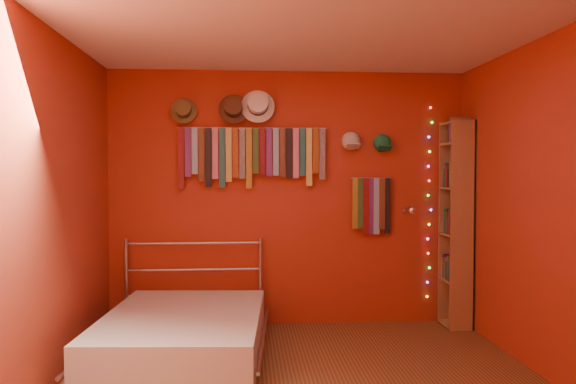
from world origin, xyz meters
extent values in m
cube|color=#8F3817|center=(0.00, 1.75, 1.25)|extent=(3.50, 0.02, 2.50)
cube|color=#8F3817|center=(1.75, 0.00, 1.25)|extent=(0.02, 3.50, 2.50)
cube|color=#8F3817|center=(-1.75, 0.00, 1.25)|extent=(0.02, 3.50, 2.50)
cube|color=white|center=(0.00, 0.00, 2.50)|extent=(3.50, 3.50, 0.02)
cylinder|color=#AFAFB4|center=(-0.36, 1.70, 1.94)|extent=(1.45, 0.01, 0.01)
cube|color=maroon|center=(-1.04, 1.69, 1.64)|extent=(0.06, 0.01, 0.59)
cube|color=#4F1B6E|center=(-0.98, 1.68, 1.70)|extent=(0.06, 0.01, 0.47)
cube|color=#769FD2|center=(-0.91, 1.68, 1.71)|extent=(0.06, 0.01, 0.45)
cube|color=#4A3518|center=(-0.85, 1.69, 1.68)|extent=(0.06, 0.01, 0.52)
cube|color=black|center=(-0.78, 1.68, 1.65)|extent=(0.06, 0.01, 0.57)
cube|color=#AB556C|center=(-0.72, 1.68, 1.69)|extent=(0.06, 0.01, 0.49)
cube|color=#185556|center=(-0.65, 1.69, 1.65)|extent=(0.06, 0.01, 0.58)
cube|color=tan|center=(-0.59, 1.68, 1.68)|extent=(0.06, 0.01, 0.52)
cube|color=maroon|center=(-0.52, 1.68, 1.70)|extent=(0.06, 0.01, 0.48)
cube|color=navy|center=(-0.46, 1.69, 1.69)|extent=(0.06, 0.01, 0.49)
cube|color=olive|center=(-0.39, 1.68, 1.64)|extent=(0.06, 0.01, 0.59)
cube|color=#25461C|center=(-0.33, 1.68, 1.72)|extent=(0.06, 0.01, 0.44)
cube|color=#5F0E0F|center=(-0.26, 1.69, 1.71)|extent=(0.06, 0.01, 0.46)
cube|color=#4B1863|center=(-0.20, 1.68, 1.70)|extent=(0.06, 0.01, 0.47)
cube|color=#6898B9|center=(-0.13, 1.68, 1.71)|extent=(0.06, 0.01, 0.46)
cube|color=#53291B|center=(-0.07, 1.69, 1.70)|extent=(0.06, 0.01, 0.47)
cube|color=black|center=(0.00, 1.68, 1.69)|extent=(0.06, 0.01, 0.49)
cube|color=#C16090|center=(0.06, 1.68, 1.69)|extent=(0.06, 0.01, 0.49)
cube|color=#185256|center=(0.13, 1.69, 1.70)|extent=(0.06, 0.01, 0.46)
cube|color=#CCCA51|center=(0.19, 1.68, 1.65)|extent=(0.06, 0.01, 0.56)
cube|color=brown|center=(0.26, 1.68, 1.72)|extent=(0.06, 0.01, 0.44)
cube|color=#171251|center=(0.33, 1.69, 1.69)|extent=(0.06, 0.01, 0.50)
cylinder|color=#AFAFB4|center=(0.81, 1.70, 1.45)|extent=(0.40, 0.01, 0.01)
cube|color=olive|center=(0.65, 1.69, 1.20)|extent=(0.06, 0.01, 0.50)
cube|color=#1F471C|center=(0.71, 1.68, 1.20)|extent=(0.06, 0.01, 0.50)
cube|color=#5F0E0E|center=(0.76, 1.68, 1.17)|extent=(0.06, 0.01, 0.55)
cube|color=#391964|center=(0.81, 1.69, 1.17)|extent=(0.06, 0.01, 0.56)
cube|color=#6E8BC4|center=(0.87, 1.68, 1.17)|extent=(0.06, 0.01, 0.56)
cube|color=#462B17|center=(0.92, 1.68, 1.20)|extent=(0.06, 0.01, 0.51)
cube|color=black|center=(0.97, 1.69, 1.17)|extent=(0.06, 0.01, 0.55)
cylinder|color=brown|center=(-1.02, 1.69, 2.10)|extent=(0.25, 0.06, 0.25)
cylinder|color=brown|center=(-1.02, 1.65, 2.11)|extent=(0.15, 0.12, 0.17)
cylinder|color=#332314|center=(-1.02, 1.67, 2.10)|extent=(0.15, 0.05, 0.15)
cylinder|color=#4C2E1B|center=(-0.54, 1.69, 2.11)|extent=(0.29, 0.07, 0.29)
cylinder|color=#4C2E1B|center=(-0.54, 1.64, 2.13)|extent=(0.17, 0.14, 0.19)
cylinder|color=black|center=(-0.54, 1.66, 2.12)|extent=(0.18, 0.06, 0.18)
cylinder|color=white|center=(-0.31, 1.69, 2.14)|extent=(0.33, 0.08, 0.32)
cylinder|color=white|center=(-0.31, 1.63, 2.16)|extent=(0.19, 0.16, 0.21)
cylinder|color=black|center=(-0.31, 1.66, 2.15)|extent=(0.20, 0.07, 0.20)
ellipsoid|color=beige|center=(0.61, 1.70, 1.82)|extent=(0.18, 0.14, 0.18)
cube|color=beige|center=(0.61, 1.59, 1.76)|extent=(0.13, 0.10, 0.05)
ellipsoid|color=#197143|center=(0.92, 1.70, 1.80)|extent=(0.18, 0.13, 0.18)
cube|color=#197143|center=(0.92, 1.59, 1.74)|extent=(0.13, 0.09, 0.05)
sphere|color=#FF3333|center=(1.41, 1.71, 2.15)|extent=(0.02, 0.02, 0.02)
sphere|color=#33FF4C|center=(1.43, 1.71, 2.00)|extent=(0.02, 0.02, 0.02)
sphere|color=#4C66FF|center=(1.40, 1.71, 1.86)|extent=(0.02, 0.02, 0.02)
sphere|color=yellow|center=(1.41, 1.71, 1.71)|extent=(0.02, 0.02, 0.02)
sphere|color=#FF4CCC|center=(1.40, 1.71, 1.57)|extent=(0.02, 0.02, 0.02)
sphere|color=#FF3333|center=(1.40, 1.71, 1.42)|extent=(0.02, 0.02, 0.02)
sphere|color=#33FF4C|center=(1.40, 1.71, 1.28)|extent=(0.02, 0.02, 0.02)
sphere|color=#4C66FF|center=(1.42, 1.71, 1.13)|extent=(0.02, 0.02, 0.02)
sphere|color=yellow|center=(1.41, 1.71, 0.98)|extent=(0.02, 0.02, 0.02)
sphere|color=#FF4CCC|center=(1.39, 1.71, 0.84)|extent=(0.02, 0.02, 0.02)
sphere|color=#FF3333|center=(1.40, 1.71, 0.69)|extent=(0.02, 0.02, 0.02)
sphere|color=#33FF4C|center=(1.41, 1.71, 0.55)|extent=(0.02, 0.02, 0.02)
sphere|color=#4C66FF|center=(1.40, 1.71, 0.40)|extent=(0.02, 0.02, 0.02)
sphere|color=yellow|center=(1.39, 1.71, 0.26)|extent=(0.02, 0.02, 0.02)
cylinder|color=#AFAFB4|center=(1.16, 1.73, 1.12)|extent=(0.04, 0.03, 0.04)
cylinder|color=#AFAFB4|center=(1.16, 1.61, 1.15)|extent=(0.01, 0.26, 0.08)
sphere|color=white|center=(1.16, 1.47, 1.14)|extent=(0.07, 0.07, 0.07)
cube|color=olive|center=(1.62, 1.37, 1.00)|extent=(0.24, 0.02, 2.00)
cube|color=olive|center=(1.62, 1.69, 1.00)|extent=(0.24, 0.02, 2.00)
cube|color=olive|center=(1.74, 1.53, 1.00)|extent=(0.02, 0.34, 2.00)
cube|color=olive|center=(1.62, 1.53, 0.02)|extent=(0.24, 0.32, 0.02)
cube|color=olive|center=(1.62, 1.53, 0.45)|extent=(0.24, 0.32, 0.02)
cube|color=olive|center=(1.62, 1.53, 0.90)|extent=(0.24, 0.32, 0.02)
cube|color=olive|center=(1.62, 1.53, 1.35)|extent=(0.24, 0.32, 0.02)
cube|color=olive|center=(1.62, 1.53, 1.78)|extent=(0.24, 0.32, 0.02)
cube|color=olive|center=(1.62, 1.53, 1.98)|extent=(0.24, 0.32, 0.02)
cylinder|color=#AFAFB4|center=(-1.57, 1.65, 0.44)|extent=(0.03, 0.03, 0.87)
cylinder|color=#AFAFB4|center=(-0.28, 1.65, 0.44)|extent=(0.03, 0.03, 0.87)
cylinder|color=#AFAFB4|center=(-0.92, 1.65, 0.32)|extent=(1.28, 0.02, 0.02)
cylinder|color=#AFAFB4|center=(-0.92, 1.65, 0.57)|extent=(1.28, 0.02, 0.02)
cylinder|color=#AFAFB4|center=(-0.92, 1.65, 0.82)|extent=(1.28, 0.02, 0.02)
cube|color=beige|center=(-0.92, 0.73, 0.20)|extent=(1.34, 1.82, 0.35)
cylinder|color=#AFAFB4|center=(-1.57, 0.73, 0.18)|extent=(0.15, 1.74, 0.03)
cylinder|color=#AFAFB4|center=(-0.28, 0.73, 0.18)|extent=(0.15, 1.74, 0.03)
camera|label=1|loc=(-0.42, -3.77, 1.51)|focal=35.00mm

